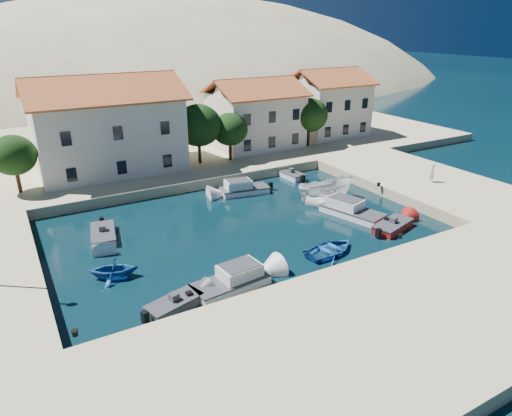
# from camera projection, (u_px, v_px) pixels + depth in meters

# --- Properties ---
(ground) EXTENTS (400.00, 400.00, 0.00)m
(ground) POSITION_uv_depth(u_px,v_px,m) (317.00, 284.00, 28.90)
(ground) COLOR black
(ground) RESTS_ON ground
(quay_south) EXTENTS (52.00, 12.00, 1.00)m
(quay_south) POSITION_uv_depth(u_px,v_px,m) (386.00, 329.00, 23.88)
(quay_south) COLOR #C9B78A
(quay_south) RESTS_ON ground
(quay_east) EXTENTS (11.00, 20.00, 1.00)m
(quay_east) POSITION_uv_depth(u_px,v_px,m) (421.00, 181.00, 46.17)
(quay_east) COLOR #C9B78A
(quay_east) RESTS_ON ground
(quay_north) EXTENTS (80.00, 36.00, 1.00)m
(quay_north) POSITION_uv_depth(u_px,v_px,m) (156.00, 144.00, 60.20)
(quay_north) COLOR #C9B78A
(quay_north) RESTS_ON ground
(hills) EXTENTS (254.00, 176.00, 99.00)m
(hills) POSITION_uv_depth(u_px,v_px,m) (133.00, 153.00, 146.65)
(hills) COLOR #998E67
(hills) RESTS_ON ground
(building_left) EXTENTS (14.70, 9.45, 9.70)m
(building_left) POSITION_uv_depth(u_px,v_px,m) (107.00, 123.00, 46.44)
(building_left) COLOR beige
(building_left) RESTS_ON quay_north
(building_mid) EXTENTS (10.50, 8.40, 8.30)m
(building_mid) POSITION_uv_depth(u_px,v_px,m) (255.00, 112.00, 55.78)
(building_mid) COLOR beige
(building_mid) RESTS_ON quay_north
(building_right) EXTENTS (9.45, 8.40, 8.80)m
(building_right) POSITION_uv_depth(u_px,v_px,m) (328.00, 102.00, 62.00)
(building_right) COLOR beige
(building_right) RESTS_ON quay_north
(trees) EXTENTS (37.30, 5.30, 6.45)m
(trees) POSITION_uv_depth(u_px,v_px,m) (212.00, 127.00, 49.63)
(trees) COLOR #382314
(trees) RESTS_ON quay_north
(bollards) EXTENTS (29.36, 9.56, 0.30)m
(bollards) POSITION_uv_depth(u_px,v_px,m) (316.00, 236.00, 32.86)
(bollards) COLOR black
(bollards) RESTS_ON ground
(motorboat_grey_sw) EXTENTS (3.64, 2.38, 1.25)m
(motorboat_grey_sw) POSITION_uv_depth(u_px,v_px,m) (174.00, 305.00, 26.31)
(motorboat_grey_sw) COLOR #38393E
(motorboat_grey_sw) RESTS_ON ground
(cabin_cruiser_south) EXTENTS (5.14, 2.62, 1.60)m
(cabin_cruiser_south) POSITION_uv_depth(u_px,v_px,m) (231.00, 282.00, 28.33)
(cabin_cruiser_south) COLOR white
(cabin_cruiser_south) RESTS_ON ground
(rowboat_south) EXTENTS (4.64, 3.68, 0.86)m
(rowboat_south) POSITION_uv_depth(u_px,v_px,m) (330.00, 253.00, 32.86)
(rowboat_south) COLOR #1B4F97
(rowboat_south) RESTS_ON ground
(motorboat_red_se) EXTENTS (4.16, 2.72, 1.25)m
(motorboat_red_se) POSITION_uv_depth(u_px,v_px,m) (393.00, 226.00, 36.49)
(motorboat_red_se) COLOR maroon
(motorboat_red_se) RESTS_ON ground
(cabin_cruiser_east) EXTENTS (3.70, 5.94, 1.60)m
(cabin_cruiser_east) POSITION_uv_depth(u_px,v_px,m) (352.00, 211.00, 38.98)
(cabin_cruiser_east) COLOR white
(cabin_cruiser_east) RESTS_ON ground
(boat_east) EXTENTS (5.90, 2.97, 2.18)m
(boat_east) POSITION_uv_depth(u_px,v_px,m) (325.00, 200.00, 42.69)
(boat_east) COLOR white
(boat_east) RESTS_ON ground
(motorboat_white_ne) EXTENTS (1.79, 3.41, 1.25)m
(motorboat_white_ne) POSITION_uv_depth(u_px,v_px,m) (291.00, 175.00, 48.71)
(motorboat_white_ne) COLOR white
(motorboat_white_ne) RESTS_ON ground
(rowboat_west) EXTENTS (3.84, 3.58, 1.64)m
(rowboat_west) POSITION_uv_depth(u_px,v_px,m) (114.00, 278.00, 29.69)
(rowboat_west) COLOR #1B4F97
(rowboat_west) RESTS_ON ground
(motorboat_white_west) EXTENTS (2.46, 4.23, 1.25)m
(motorboat_white_west) POSITION_uv_depth(u_px,v_px,m) (103.00, 235.00, 35.03)
(motorboat_white_west) COLOR white
(motorboat_white_west) RESTS_ON ground
(cabin_cruiser_north) EXTENTS (4.92, 2.68, 1.60)m
(cabin_cruiser_north) POSITION_uv_depth(u_px,v_px,m) (245.00, 189.00, 44.19)
(cabin_cruiser_north) COLOR white
(cabin_cruiser_north) RESTS_ON ground
(pedestrian) EXTENTS (0.82, 0.68, 1.93)m
(pedestrian) POSITION_uv_depth(u_px,v_px,m) (432.00, 173.00, 44.09)
(pedestrian) COLOR silver
(pedestrian) RESTS_ON quay_east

